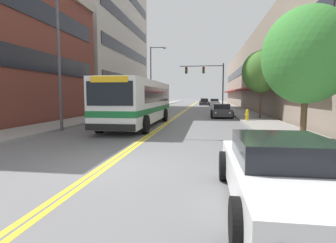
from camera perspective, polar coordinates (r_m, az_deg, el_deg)
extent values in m
plane|color=slate|center=(44.23, 4.65, 3.07)|extent=(240.00, 240.00, 0.00)
cube|color=gray|center=(45.21, -4.20, 3.22)|extent=(2.92, 106.00, 0.13)
cube|color=gray|center=(44.33, 13.67, 3.02)|extent=(2.92, 106.00, 0.13)
cube|color=yellow|center=(44.24, 4.52, 3.08)|extent=(0.14, 106.00, 0.01)
cube|color=yellow|center=(44.22, 4.78, 3.07)|extent=(0.14, 106.00, 0.01)
cube|color=black|center=(20.79, -25.80, 11.62)|extent=(0.08, 15.48, 1.40)
cube|color=black|center=(21.47, -26.24, 20.94)|extent=(0.08, 15.48, 1.40)
cube|color=#BCB7AD|center=(44.34, -16.56, 22.04)|extent=(12.00, 23.42, 29.32)
cube|color=black|center=(40.45, -8.25, 8.72)|extent=(0.08, 21.55, 1.40)
cube|color=black|center=(40.88, -8.34, 14.59)|extent=(0.08, 21.55, 1.40)
cube|color=black|center=(41.74, -8.43, 20.28)|extent=(0.08, 21.55, 1.40)
cube|color=gray|center=(45.27, 21.13, 9.19)|extent=(8.00, 68.00, 10.13)
cube|color=maroon|center=(44.41, 15.26, 6.64)|extent=(1.10, 61.20, 0.24)
cube|color=black|center=(44.67, 16.04, 10.96)|extent=(0.08, 61.20, 1.40)
cube|color=silver|center=(17.72, -6.29, 4.45)|extent=(2.51, 10.83, 2.61)
cube|color=#196B33|center=(17.74, -6.27, 2.77)|extent=(2.53, 10.85, 0.32)
cube|color=black|center=(18.24, -5.87, 5.80)|extent=(2.54, 8.45, 0.94)
cube|color=black|center=(12.53, -12.63, 5.98)|extent=(2.26, 0.04, 1.15)
cube|color=yellow|center=(12.55, -12.71, 8.96)|extent=(1.81, 0.06, 0.28)
cube|color=black|center=(12.60, -12.50, -1.27)|extent=(2.46, 0.08, 0.32)
cylinder|color=black|center=(14.72, -14.72, -0.45)|extent=(0.30, 1.00, 1.00)
cylinder|color=black|center=(13.92, -4.94, -0.63)|extent=(0.30, 1.00, 1.00)
cylinder|color=black|center=(20.99, -7.60, 1.48)|extent=(0.30, 1.00, 1.00)
cylinder|color=black|center=(20.43, -0.65, 1.42)|extent=(0.30, 1.00, 1.00)
cube|color=#475675|center=(39.43, -2.15, 3.52)|extent=(1.78, 4.55, 0.67)
cube|color=black|center=(39.59, -2.10, 4.39)|extent=(1.53, 2.00, 0.52)
cylinder|color=black|center=(38.24, -3.88, 3.16)|extent=(0.22, 0.66, 0.66)
cylinder|color=black|center=(37.89, -1.18, 3.15)|extent=(0.22, 0.66, 0.66)
cylinder|color=black|center=(40.99, -3.04, 3.34)|extent=(0.22, 0.66, 0.66)
cylinder|color=black|center=(40.67, -0.52, 3.33)|extent=(0.22, 0.66, 0.66)
sphere|color=silver|center=(37.30, -3.73, 3.44)|extent=(0.16, 0.16, 0.16)
sphere|color=silver|center=(37.06, -1.84, 3.43)|extent=(0.16, 0.16, 0.16)
cube|color=red|center=(41.79, -2.44, 3.69)|extent=(0.18, 0.04, 0.10)
cube|color=red|center=(41.57, -0.70, 3.68)|extent=(0.18, 0.04, 0.10)
cube|color=black|center=(32.76, -4.43, 3.05)|extent=(1.94, 4.60, 0.65)
cube|color=black|center=(32.91, -4.37, 4.05)|extent=(1.67, 2.02, 0.48)
cylinder|color=black|center=(31.62, -6.75, 2.61)|extent=(0.22, 0.67, 0.67)
cylinder|color=black|center=(31.17, -3.23, 2.59)|extent=(0.22, 0.67, 0.67)
cylinder|color=black|center=(34.38, -5.51, 2.87)|extent=(0.22, 0.67, 0.67)
cylinder|color=black|center=(33.96, -2.26, 2.86)|extent=(0.22, 0.67, 0.67)
sphere|color=silver|center=(30.67, -6.62, 2.90)|extent=(0.16, 0.16, 0.16)
sphere|color=silver|center=(30.35, -4.15, 2.90)|extent=(0.16, 0.16, 0.16)
cube|color=red|center=(35.16, -4.71, 3.28)|extent=(0.18, 0.04, 0.10)
cube|color=red|center=(34.87, -2.47, 3.27)|extent=(0.18, 0.04, 0.10)
cube|color=white|center=(5.28, 23.80, -11.65)|extent=(1.86, 4.63, 0.63)
cube|color=black|center=(5.32, 23.51, -5.52)|extent=(1.60, 2.04, 0.45)
cylinder|color=black|center=(3.84, 15.07, -20.59)|extent=(0.22, 0.69, 0.69)
cylinder|color=black|center=(6.53, 12.11, -9.40)|extent=(0.22, 0.69, 0.69)
cylinder|color=black|center=(6.92, 28.27, -9.09)|extent=(0.22, 0.69, 0.69)
cube|color=red|center=(7.37, 13.90, -6.19)|extent=(0.18, 0.04, 0.10)
cube|color=red|center=(7.62, 24.05, -6.13)|extent=(0.18, 0.04, 0.10)
cube|color=#B7B7BC|center=(50.50, 10.06, 3.95)|extent=(1.71, 4.23, 0.73)
cube|color=black|center=(50.65, 10.07, 4.64)|extent=(1.47, 1.86, 0.48)
cylinder|color=black|center=(49.18, 9.08, 3.67)|extent=(0.22, 0.66, 0.66)
cylinder|color=black|center=(49.23, 11.12, 3.63)|extent=(0.22, 0.66, 0.66)
cylinder|color=black|center=(51.80, 9.04, 3.77)|extent=(0.22, 0.66, 0.66)
cylinder|color=black|center=(51.85, 10.99, 3.74)|extent=(0.22, 0.66, 0.66)
sphere|color=silver|center=(48.35, 9.42, 3.93)|extent=(0.16, 0.16, 0.16)
sphere|color=silver|center=(48.39, 10.85, 3.90)|extent=(0.16, 0.16, 0.16)
cube|color=red|center=(52.61, 9.32, 4.07)|extent=(0.18, 0.04, 0.10)
cube|color=red|center=(52.64, 10.67, 4.05)|extent=(0.18, 0.04, 0.10)
cube|color=#38383D|center=(24.97, 11.55, 2.07)|extent=(1.72, 4.14, 0.65)
cube|color=black|center=(25.11, 11.55, 3.31)|extent=(1.48, 1.82, 0.42)
cylinder|color=black|center=(23.67, 9.58, 1.46)|extent=(0.22, 0.61, 0.61)
cylinder|color=black|center=(23.77, 13.83, 1.39)|extent=(0.22, 0.61, 0.61)
cylinder|color=black|center=(26.23, 9.46, 1.87)|extent=(0.22, 0.61, 0.61)
cylinder|color=black|center=(26.32, 13.30, 1.80)|extent=(0.22, 0.61, 0.61)
sphere|color=silver|center=(22.86, 10.33, 1.85)|extent=(0.16, 0.16, 0.16)
sphere|color=silver|center=(22.93, 13.34, 1.80)|extent=(0.16, 0.16, 0.16)
cube|color=red|center=(27.01, 10.00, 2.44)|extent=(0.18, 0.04, 0.10)
cube|color=red|center=(27.08, 12.62, 2.39)|extent=(0.18, 0.04, 0.10)
cube|color=maroon|center=(64.32, 7.84, 4.28)|extent=(1.83, 4.65, 0.58)
cube|color=black|center=(64.49, 7.85, 4.79)|extent=(1.57, 2.04, 0.55)
cylinder|color=black|center=(62.90, 6.97, 4.14)|extent=(0.22, 0.67, 0.67)
cylinder|color=black|center=(62.88, 8.68, 4.11)|extent=(0.22, 0.67, 0.67)
cylinder|color=black|center=(65.78, 7.03, 4.20)|extent=(0.22, 0.67, 0.67)
cylinder|color=black|center=(65.76, 8.67, 4.18)|extent=(0.22, 0.67, 0.67)
sphere|color=silver|center=(61.98, 7.23, 4.26)|extent=(0.16, 0.16, 0.16)
sphere|color=silver|center=(61.97, 8.41, 4.25)|extent=(0.16, 0.16, 0.16)
cube|color=red|center=(66.66, 7.29, 4.36)|extent=(0.18, 0.04, 0.10)
cube|color=red|center=(66.65, 8.43, 4.35)|extent=(0.18, 0.04, 0.10)
cube|color=#232328|center=(55.70, 7.94, 4.07)|extent=(1.80, 4.62, 0.59)
cube|color=black|center=(55.88, 7.95, 4.65)|extent=(1.55, 2.03, 0.53)
cylinder|color=black|center=(54.29, 6.95, 3.88)|extent=(0.22, 0.65, 0.65)
cylinder|color=black|center=(54.28, 8.90, 3.86)|extent=(0.22, 0.65, 0.65)
cylinder|color=black|center=(57.15, 7.02, 3.97)|extent=(0.22, 0.65, 0.65)
cylinder|color=black|center=(57.14, 8.87, 3.95)|extent=(0.22, 0.65, 0.65)
sphere|color=silver|center=(53.38, 7.24, 4.04)|extent=(0.16, 0.16, 0.16)
sphere|color=silver|center=(53.37, 8.60, 4.02)|extent=(0.16, 0.16, 0.16)
cube|color=red|center=(58.03, 7.32, 4.17)|extent=(0.18, 0.04, 0.10)
cube|color=red|center=(58.02, 8.60, 4.15)|extent=(0.18, 0.04, 0.10)
cylinder|color=#47474C|center=(39.17, 11.88, 7.49)|extent=(0.18, 0.18, 6.64)
cylinder|color=#47474C|center=(39.32, 7.29, 11.90)|extent=(6.30, 0.11, 0.11)
cube|color=black|center=(39.25, 7.74, 11.02)|extent=(0.34, 0.26, 0.92)
sphere|color=red|center=(39.12, 7.75, 11.45)|extent=(0.18, 0.18, 0.18)
sphere|color=yellow|center=(39.10, 7.74, 11.05)|extent=(0.18, 0.18, 0.18)
sphere|color=green|center=(39.07, 7.73, 10.64)|extent=(0.18, 0.18, 0.18)
cylinder|color=black|center=(39.31, 7.75, 11.79)|extent=(0.02, 0.02, 0.14)
cube|color=black|center=(39.37, 4.00, 11.05)|extent=(0.34, 0.26, 0.92)
sphere|color=red|center=(39.23, 3.99, 11.47)|extent=(0.18, 0.18, 0.18)
sphere|color=yellow|center=(39.21, 3.99, 11.07)|extent=(0.18, 0.18, 0.18)
sphere|color=green|center=(39.18, 3.98, 10.67)|extent=(0.18, 0.18, 0.18)
cylinder|color=black|center=(39.42, 4.01, 11.81)|extent=(0.02, 0.02, 0.14)
cylinder|color=#47474C|center=(16.24, -22.74, 14.82)|extent=(0.16, 0.16, 9.45)
cylinder|color=#47474C|center=(39.13, -3.75, 9.39)|extent=(0.16, 0.16, 9.09)
cylinder|color=#47474C|center=(39.46, -2.26, 15.80)|extent=(2.07, 0.10, 0.10)
ellipsoid|color=#B2B2B7|center=(39.26, -0.72, 15.71)|extent=(0.56, 0.28, 0.20)
cylinder|color=brown|center=(12.09, 27.43, 0.80)|extent=(0.24, 0.24, 2.01)
ellipsoid|color=#387F33|center=(12.16, 27.99, 12.60)|extent=(3.51, 3.51, 3.87)
cylinder|color=brown|center=(23.23, 19.45, 3.80)|extent=(0.16, 0.16, 2.51)
ellipsoid|color=#42752D|center=(23.31, 19.66, 10.18)|extent=(3.15, 3.15, 3.46)
cylinder|color=yellow|center=(20.86, 16.86, 1.21)|extent=(0.22, 0.22, 0.70)
sphere|color=yellow|center=(20.83, 16.89, 2.32)|extent=(0.20, 0.20, 0.20)
cylinder|color=yellow|center=(20.83, 16.46, 1.43)|extent=(0.08, 0.10, 0.10)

